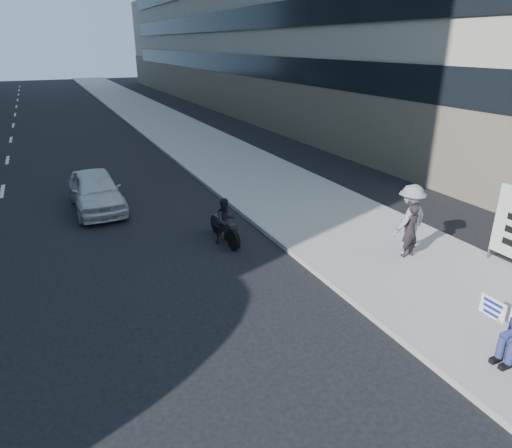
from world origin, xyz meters
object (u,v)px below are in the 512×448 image
white_sedan_near (96,190)px  motorcycle (225,223)px  jogger (410,220)px  pedestrian_woman (410,231)px

white_sedan_near → motorcycle: (3.20, -4.85, -0.08)m
jogger → motorcycle: jogger is taller
pedestrian_woman → motorcycle: pedestrian_woman is taller
white_sedan_near → motorcycle: size_ratio=2.04×
white_sedan_near → motorcycle: 5.82m
jogger → white_sedan_near: 11.02m
pedestrian_woman → white_sedan_near: 11.07m
motorcycle → pedestrian_woman: bearing=-45.9°
jogger → motorcycle: bearing=-51.6°
pedestrian_woman → jogger: bearing=-124.8°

